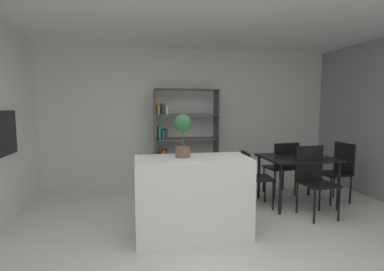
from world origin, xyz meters
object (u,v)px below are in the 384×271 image
object	(u,v)px
dining_chair_window_side	(339,167)
dining_chair_near	(313,175)
dining_table	(297,162)
dining_chair_island_side	(252,174)
open_bookshelf	(181,138)
dining_chair_far	(283,164)
potted_plant_on_island	(183,132)
built_in_oven	(5,133)
kitchen_island	(193,197)

from	to	relation	value
dining_chair_window_side	dining_chair_near	size ratio (longest dim) A/B	0.98
dining_table	dining_chair_island_side	bearing A→B (deg)	179.38
open_bookshelf	dining_chair_far	distance (m)	1.88
dining_chair_near	potted_plant_on_island	bearing A→B (deg)	-173.37
open_bookshelf	dining_chair_island_side	xyz separation A→B (m)	(0.90, -1.28, -0.43)
dining_chair_far	potted_plant_on_island	bearing A→B (deg)	26.79
built_in_oven	dining_chair_near	distance (m)	4.17
potted_plant_on_island	dining_chair_island_side	world-z (taller)	potted_plant_on_island
dining_chair_island_side	open_bookshelf	bearing A→B (deg)	40.13
dining_chair_island_side	potted_plant_on_island	bearing A→B (deg)	128.06
built_in_oven	dining_chair_window_side	xyz separation A→B (m)	(4.83, -0.04, -0.63)
potted_plant_on_island	dining_chair_window_side	size ratio (longest dim) A/B	0.53
dining_chair_near	dining_chair_window_side	bearing A→B (deg)	28.79
dining_chair_window_side	dining_chair_near	world-z (taller)	dining_chair_near
kitchen_island	dining_chair_near	xyz separation A→B (m)	(1.79, 0.35, 0.10)
open_bookshelf	dining_chair_window_side	size ratio (longest dim) A/B	1.95
dining_chair_near	dining_table	bearing A→B (deg)	86.71
potted_plant_on_island	built_in_oven	bearing A→B (deg)	159.90
kitchen_island	open_bookshelf	xyz separation A→B (m)	(0.17, 2.09, 0.47)
dining_chair_island_side	kitchen_island	bearing A→B (deg)	132.12
kitchen_island	potted_plant_on_island	distance (m)	0.77
dining_table	dining_chair_window_side	world-z (taller)	dining_chair_window_side
dining_chair_window_side	potted_plant_on_island	bearing A→B (deg)	-79.32
dining_chair_far	built_in_oven	bearing A→B (deg)	0.15
kitchen_island	built_in_oven	bearing A→B (deg)	159.82
dining_table	dining_chair_island_side	size ratio (longest dim) A/B	1.23
open_bookshelf	dining_table	world-z (taller)	open_bookshelf
dining_chair_window_side	dining_chair_island_side	bearing A→B (deg)	-95.40
kitchen_island	dining_chair_window_side	distance (m)	2.66
open_bookshelf	dining_chair_window_side	xyz separation A→B (m)	(2.37, -1.28, -0.38)
kitchen_island	dining_chair_island_side	xyz separation A→B (m)	(1.07, 0.81, 0.04)
dining_table	built_in_oven	bearing A→B (deg)	179.36
built_in_oven	kitchen_island	distance (m)	2.55
built_in_oven	dining_chair_far	xyz separation A→B (m)	(4.10, 0.41, -0.63)
dining_chair_far	dining_chair_island_side	world-z (taller)	dining_chair_far
kitchen_island	open_bookshelf	world-z (taller)	open_bookshelf
dining_table	dining_chair_island_side	distance (m)	0.74
built_in_oven	dining_chair_far	world-z (taller)	built_in_oven
open_bookshelf	potted_plant_on_island	bearing A→B (deg)	-97.72
potted_plant_on_island	dining_table	size ratio (longest dim) A/B	0.48
potted_plant_on_island	kitchen_island	bearing A→B (deg)	-21.80
dining_chair_near	open_bookshelf	bearing A→B (deg)	130.41
kitchen_island	open_bookshelf	bearing A→B (deg)	85.36
kitchen_island	dining_chair_window_side	bearing A→B (deg)	17.70
built_in_oven	dining_table	distance (m)	4.13
dining_chair_window_side	dining_chair_near	distance (m)	0.87
dining_chair_far	dining_chair_window_side	xyz separation A→B (m)	(0.73, -0.45, 0.00)
dining_chair_near	dining_chair_island_side	xyz separation A→B (m)	(-0.72, 0.45, -0.06)
built_in_oven	dining_chair_island_side	size ratio (longest dim) A/B	0.73
potted_plant_on_island	open_bookshelf	world-z (taller)	open_bookshelf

